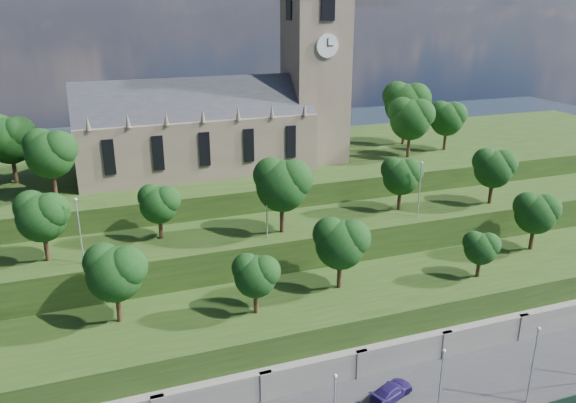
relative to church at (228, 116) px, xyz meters
name	(u,v)px	position (x,y,z in m)	size (l,w,h in m)	color
retaining_wall	(312,379)	(-0.79, -34.01, -20.02)	(160.00, 2.10, 5.00)	slate
embankment_lower	(291,334)	(-0.79, -27.98, -18.52)	(160.00, 12.00, 8.00)	#213A13
embankment_upper	(260,273)	(-0.79, -16.98, -16.52)	(160.00, 10.00, 12.00)	#213A13
hilltop	(220,207)	(-0.79, 4.02, -15.02)	(160.00, 32.00, 15.00)	#213A13
church	(228,116)	(0.00, 0.00, 0.00)	(38.60, 12.35, 27.60)	#715E4F
trees_lower	(313,251)	(1.92, -27.25, -9.53)	(68.11, 8.56, 8.10)	#331E13
trees_upper	(294,185)	(3.19, -18.11, -5.21)	(60.95, 8.15, 8.97)	#331E13
trees_hilltop	(245,124)	(2.05, -1.13, -1.18)	(74.47, 16.34, 10.41)	#331E13
lamp_posts_upper	(267,203)	(-0.79, -19.98, -6.33)	(40.36, 0.36, 7.20)	#B2B2B7
car_right	(392,391)	(5.54, -38.56, -19.81)	(2.01, 4.94, 1.43)	#241856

